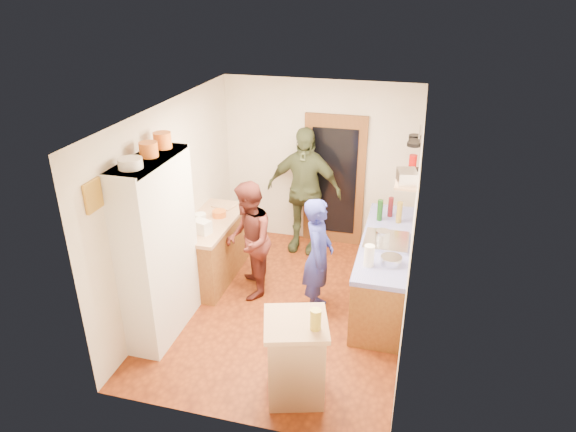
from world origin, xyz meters
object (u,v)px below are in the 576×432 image
at_px(hutch_body, 159,249).
at_px(person_back, 305,191).
at_px(right_counter_base, 384,272).
at_px(person_hob, 320,258).
at_px(person_left, 251,239).
at_px(island_base, 296,360).

height_order(hutch_body, person_back, hutch_body).
bearing_deg(hutch_body, person_back, 64.26).
bearing_deg(right_counter_base, person_back, 140.18).
bearing_deg(person_hob, hutch_body, 111.11).
height_order(right_counter_base, person_left, person_left).
xyz_separation_m(person_left, person_back, (0.41, 1.38, 0.19)).
bearing_deg(person_back, person_left, -103.42).
relative_size(person_left, person_back, 0.81).
bearing_deg(right_counter_base, hutch_body, -152.53).
xyz_separation_m(hutch_body, person_back, (1.16, 2.41, -0.11)).
xyz_separation_m(island_base, person_hob, (-0.06, 1.51, 0.35)).
bearing_deg(person_hob, right_counter_base, -63.56).
bearing_deg(right_counter_base, island_base, -109.64).
bearing_deg(person_left, right_counter_base, 80.42).
bearing_deg(island_base, person_left, 121.33).
distance_m(island_base, person_left, 2.03).
height_order(hutch_body, person_hob, hutch_body).
xyz_separation_m(hutch_body, right_counter_base, (2.50, 1.30, -0.68)).
xyz_separation_m(right_counter_base, island_base, (-0.70, -1.97, 0.01)).
relative_size(right_counter_base, person_left, 1.37).
distance_m(right_counter_base, person_left, 1.80).
relative_size(island_base, person_left, 0.54).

